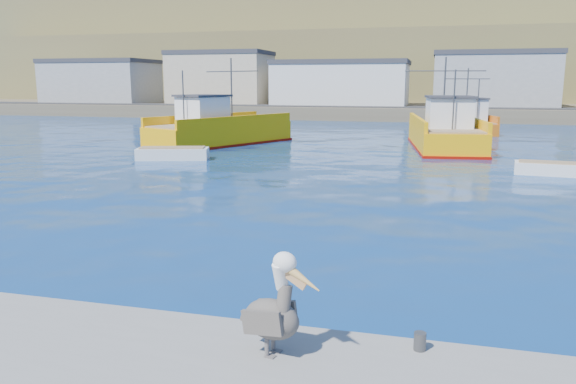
% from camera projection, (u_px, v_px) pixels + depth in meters
% --- Properties ---
extents(ground, '(260.00, 260.00, 0.00)m').
position_uv_depth(ground, '(292.00, 289.00, 13.13)').
color(ground, navy).
rests_on(ground, ground).
extents(dock_bollards, '(36.20, 0.20, 0.30)m').
position_uv_depth(dock_bollards, '(277.00, 325.00, 9.63)').
color(dock_bollards, '#4C4C4C').
rests_on(dock_bollards, dock).
extents(far_shore, '(200.00, 81.00, 24.00)m').
position_uv_depth(far_shore, '(424.00, 61.00, 115.01)').
color(far_shore, brown).
rests_on(far_shore, ground).
extents(trawler_yellow_a, '(8.95, 12.84, 6.64)m').
position_uv_depth(trawler_yellow_a, '(218.00, 130.00, 43.14)').
color(trawler_yellow_a, '#F7A706').
rests_on(trawler_yellow_a, ground).
extents(trawler_yellow_b, '(5.87, 12.63, 6.63)m').
position_uv_depth(trawler_yellow_b, '(445.00, 134.00, 40.49)').
color(trawler_yellow_b, '#F7A706').
rests_on(trawler_yellow_b, ground).
extents(boat_orange, '(5.05, 8.60, 6.05)m').
position_uv_depth(boat_orange, '(469.00, 122.00, 53.00)').
color(boat_orange, '#C85C10').
rests_on(boat_orange, ground).
extents(skiff_left, '(4.63, 2.67, 0.95)m').
position_uv_depth(skiff_left, '(173.00, 155.00, 34.97)').
color(skiff_left, silver).
rests_on(skiff_left, ground).
extents(skiff_mid, '(3.98, 1.78, 0.84)m').
position_uv_depth(skiff_mid, '(554.00, 170.00, 29.13)').
color(skiff_mid, silver).
rests_on(skiff_mid, ground).
extents(pelican, '(1.39, 0.76, 1.72)m').
position_uv_depth(pelican, '(274.00, 311.00, 8.77)').
color(pelican, '#595451').
rests_on(pelican, dock).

